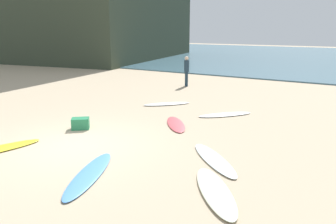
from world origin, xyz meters
name	(u,v)px	position (x,y,z in m)	size (l,w,h in m)	color
ground_plane	(75,146)	(0.00, 0.00, 0.00)	(120.00, 120.00, 0.00)	tan
ocean_water	(304,56)	(0.00, 35.02, 0.04)	(120.00, 40.00, 0.08)	#426675
surfboard_0	(225,115)	(2.31, 5.39, 0.03)	(0.55, 2.16, 0.06)	silver
surfboard_1	(215,191)	(4.47, -0.44, 0.04)	(0.59, 2.23, 0.09)	#E9EBC8
surfboard_2	(214,159)	(3.76, 1.10, 0.03)	(0.51, 2.32, 0.07)	white
surfboard_3	(176,124)	(1.36, 3.30, 0.03)	(0.54, 1.96, 0.06)	#D7525A
surfboard_5	(89,174)	(1.72, -1.17, 0.03)	(0.53, 2.55, 0.06)	#4F90DE
surfboard_6	(167,104)	(-0.54, 5.76, 0.03)	(0.52, 2.05, 0.07)	white
beachgoer_near	(187,70)	(-2.06, 10.35, 0.94)	(0.39, 0.39, 1.69)	#1E3342
beach_cooler	(80,123)	(-1.08, 1.27, 0.18)	(0.55, 0.39, 0.36)	#287F51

